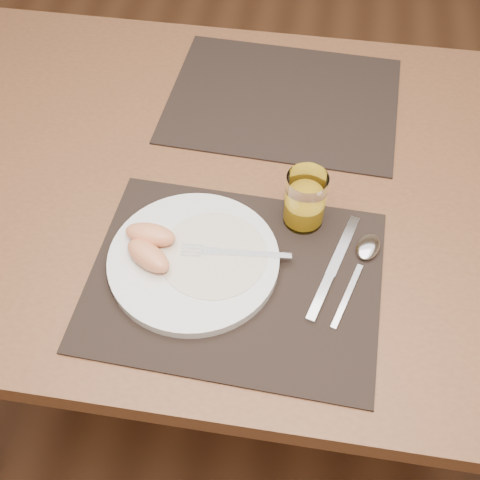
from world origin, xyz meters
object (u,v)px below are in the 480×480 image
(table, at_px, (255,209))
(fork, at_px, (226,252))
(placemat_near, at_px, (235,279))
(placemat_far, at_px, (283,100))
(knife, at_px, (330,275))
(spoon, at_px, (365,254))
(juice_glass, at_px, (305,202))
(plate, at_px, (194,260))

(table, distance_m, fork, 0.21)
(placemat_near, relative_size, placemat_far, 1.00)
(fork, bearing_deg, knife, -2.36)
(table, xyz_separation_m, placemat_near, (-0.00, -0.22, 0.09))
(spoon, bearing_deg, table, 143.48)
(table, height_order, fork, fork)
(spoon, distance_m, juice_glass, 0.13)
(placemat_near, distance_m, plate, 0.07)
(table, xyz_separation_m, spoon, (0.20, -0.15, 0.09))
(plate, distance_m, knife, 0.21)
(spoon, bearing_deg, fork, -169.40)
(spoon, height_order, juice_glass, juice_glass)
(placemat_near, height_order, placemat_far, same)
(placemat_far, distance_m, knife, 0.43)
(placemat_far, relative_size, plate, 1.67)
(spoon, bearing_deg, juice_glass, 150.17)
(plate, relative_size, spoon, 1.43)
(table, distance_m, plate, 0.23)
(spoon, bearing_deg, plate, -168.03)
(placemat_near, relative_size, spoon, 2.38)
(plate, distance_m, juice_glass, 0.20)
(plate, bearing_deg, table, 70.69)
(spoon, relative_size, juice_glass, 1.87)
(placemat_far, xyz_separation_m, juice_glass, (0.07, -0.31, 0.05))
(plate, distance_m, spoon, 0.27)
(placemat_far, height_order, knife, knife)
(placemat_far, bearing_deg, spoon, -64.70)
(fork, bearing_deg, table, 83.37)
(fork, relative_size, juice_glass, 1.73)
(placemat_far, relative_size, spoon, 2.38)
(plate, height_order, spoon, plate)
(knife, height_order, juice_glass, juice_glass)
(table, bearing_deg, plate, -109.31)
(knife, distance_m, juice_glass, 0.13)
(placemat_near, distance_m, knife, 0.15)
(plate, height_order, fork, fork)
(plate, xyz_separation_m, knife, (0.21, 0.01, -0.01))
(knife, relative_size, spoon, 1.14)
(table, distance_m, spoon, 0.26)
(spoon, bearing_deg, placemat_far, 115.30)
(placemat_near, bearing_deg, juice_glass, 55.34)
(plate, bearing_deg, fork, 17.89)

